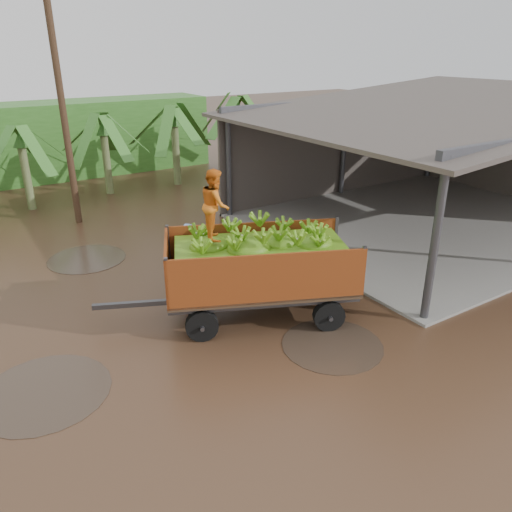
{
  "coord_description": "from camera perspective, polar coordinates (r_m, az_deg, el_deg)",
  "views": [
    {
      "loc": [
        -3.8,
        -10.36,
        6.12
      ],
      "look_at": [
        2.29,
        -0.86,
        1.35
      ],
      "focal_mm": 35.0,
      "sensor_mm": 36.0,
      "label": 1
    }
  ],
  "objects": [
    {
      "name": "ground",
      "position": [
        12.62,
        -11.03,
        -6.55
      ],
      "size": [
        100.0,
        100.0,
        0.0
      ],
      "primitive_type": "plane",
      "color": "black",
      "rests_on": "ground"
    },
    {
      "name": "man_grey",
      "position": [
        14.02,
        6.39,
        0.66
      ],
      "size": [
        1.02,
        0.49,
        1.68
      ],
      "primitive_type": "imported",
      "rotation": [
        0.0,
        0.0,
        3.23
      ],
      "color": "slate",
      "rests_on": "ground"
    },
    {
      "name": "packing_shed",
      "position": [
        20.06,
        19.44,
        11.28
      ],
      "size": [
        12.78,
        10.8,
        4.76
      ],
      "color": "gray",
      "rests_on": "ground"
    },
    {
      "name": "banana_trailer",
      "position": [
        11.76,
        0.35,
        -1.01
      ],
      "size": [
        6.06,
        3.74,
        3.65
      ],
      "rotation": [
        0.0,
        0.0,
        -0.42
      ],
      "color": "#AE4A18",
      "rests_on": "ground"
    },
    {
      "name": "utility_pole",
      "position": [
        19.04,
        -21.31,
        16.0
      ],
      "size": [
        1.2,
        0.24,
        8.51
      ],
      "color": "#47301E",
      "rests_on": "ground"
    },
    {
      "name": "man_blue",
      "position": [
        13.64,
        -7.78,
        0.17
      ],
      "size": [
        0.71,
        0.53,
        1.78
      ],
      "primitive_type": "imported",
      "rotation": [
        0.0,
        0.0,
        3.31
      ],
      "color": "#7DA1E4",
      "rests_on": "ground"
    }
  ]
}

